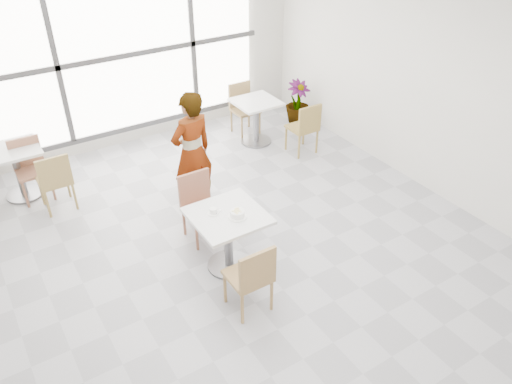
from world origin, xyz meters
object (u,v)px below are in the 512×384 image
bg_table_left (17,165)px  main_table (228,231)px  coffee_cup (213,211)px  bg_chair_right_near (305,126)px  bg_table_right (256,116)px  oatmeal_bowl (237,214)px  person (192,153)px  chair_far (199,202)px  plant_right (298,102)px  bg_chair_left_far (30,165)px  bg_chair_right_far (243,105)px  bg_chair_left_near (55,179)px  chair_near (252,275)px

bg_table_left → main_table: bearing=-59.1°
coffee_cup → bg_chair_right_near: 3.03m
bg_table_left → bg_table_right: size_ratio=1.00×
oatmeal_bowl → person: 1.44m
main_table → bg_table_left: (-1.74, 2.90, -0.04)m
chair_far → plant_right: 3.63m
chair_far → bg_chair_left_far: (-1.58, 2.08, 0.00)m
oatmeal_bowl → bg_chair_right_far: bg_chair_right_far is taller
bg_chair_left_near → bg_chair_right_near: same height
bg_table_left → bg_chair_right_near: size_ratio=0.86×
main_table → bg_table_left: same height
bg_chair_left_near → plant_right: 4.42m
chair_near → bg_chair_left_far: same height
chair_far → person: bearing=68.9°
oatmeal_bowl → bg_table_right: oatmeal_bowl is taller
main_table → oatmeal_bowl: bearing=-54.3°
main_table → person: 1.39m
chair_near → main_table: bearing=-101.0°
bg_chair_right_far → bg_table_right: bearing=-93.1°
chair_near → bg_table_left: chair_near is taller
plant_right → main_table: bearing=-137.5°
chair_far → coffee_cup: bearing=-100.6°
bg_table_right → plant_right: size_ratio=0.95×
oatmeal_bowl → bg_chair_left_far: bearing=119.6°
bg_chair_right_near → bg_chair_left_near: bearing=-7.4°
main_table → bg_table_left: size_ratio=1.07×
oatmeal_bowl → person: person is taller
bg_table_left → bg_chair_right_near: bearing=-15.6°
oatmeal_bowl → bg_table_right: size_ratio=0.28×
bg_table_left → bg_table_right: bearing=-6.1°
coffee_cup → plant_right: size_ratio=0.20×
main_table → oatmeal_bowl: size_ratio=3.81×
chair_near → oatmeal_bowl: 0.75m
chair_near → chair_far: 1.48m
bg_chair_left_far → plant_right: (4.59, -0.05, -0.11)m
main_table → bg_chair_left_near: bearing=121.7°
coffee_cup → bg_table_right: size_ratio=0.21×
oatmeal_bowl → bg_chair_left_far: size_ratio=0.24×
person → plant_right: (2.78, 1.42, -0.45)m
oatmeal_bowl → bg_chair_right_near: bg_chair_right_near is taller
bg_chair_right_far → bg_table_left: bearing=-178.9°
plant_right → chair_near: bearing=-132.0°
chair_near → plant_right: (3.15, 3.51, -0.11)m
main_table → bg_chair_right_far: bearing=56.3°
bg_chair_left_near → plant_right: bg_chair_left_near is taller
coffee_cup → plant_right: bearing=40.3°
main_table → bg_chair_left_far: size_ratio=0.92×
chair_far → coffee_cup: 0.70m
bg_chair_left_far → bg_chair_right_near: same height
coffee_cup → bg_chair_left_far: 3.09m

